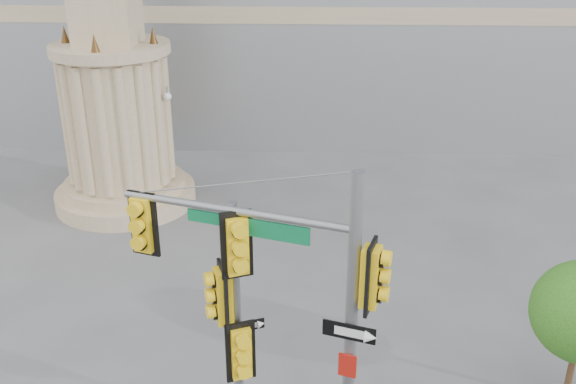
{
  "coord_description": "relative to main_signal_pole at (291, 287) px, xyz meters",
  "views": [
    {
      "loc": [
        -0.04,
        -9.63,
        8.65
      ],
      "look_at": [
        -0.51,
        2.0,
        3.52
      ],
      "focal_mm": 40.0,
      "sensor_mm": 36.0,
      "label": 1
    }
  ],
  "objects": [
    {
      "name": "monument",
      "position": [
        -5.67,
        10.21,
        2.18
      ],
      "size": [
        4.4,
        4.4,
        16.6
      ],
      "color": "tan",
      "rests_on": "ground"
    },
    {
      "name": "main_signal_pole",
      "position": [
        0.0,
        0.0,
        0.0
      ],
      "size": [
        4.05,
        1.6,
        5.39
      ],
      "rotation": [
        0.0,
        0.0,
        -0.31
      ],
      "color": "slate",
      "rests_on": "ground"
    },
    {
      "name": "secondary_signal_pole",
      "position": [
        -0.93,
        0.3,
        -0.65
      ],
      "size": [
        0.86,
        0.62,
        4.58
      ],
      "rotation": [
        0.0,
        0.0,
        0.38
      ],
      "color": "slate",
      "rests_on": "ground"
    }
  ]
}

